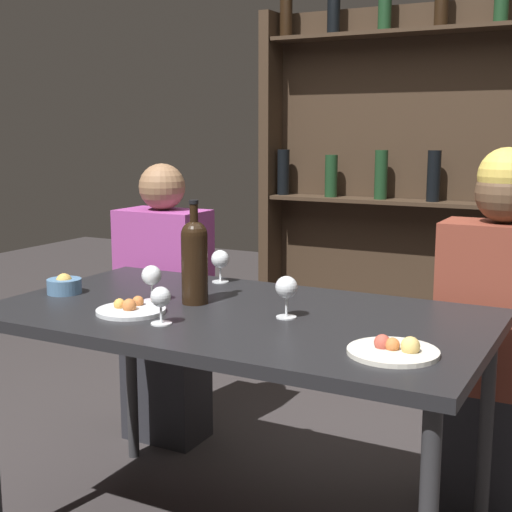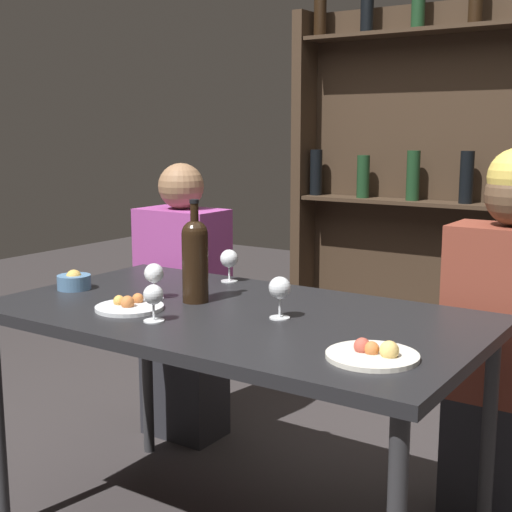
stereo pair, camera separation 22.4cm
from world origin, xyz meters
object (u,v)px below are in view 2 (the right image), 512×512
Objects in this scene: snack_bowl at (74,281)px; seated_person_right at (507,351)px; wine_glass_0 at (153,297)px; wine_glass_3 at (229,260)px; wine_glass_2 at (280,289)px; food_plate_1 at (373,354)px; wine_glass_1 at (154,275)px; wine_bottle at (195,257)px; seated_person_left at (183,310)px; food_plate_0 at (129,306)px.

snack_bowl is 1.46m from seated_person_right.
seated_person_right reaches higher than wine_glass_0.
wine_glass_3 is at bearing -165.28° from seated_person_right.
wine_glass_2 is 0.55× the size of food_plate_1.
wine_glass_1 is at bearing 168.55° from food_plate_1.
wine_glass_0 is (0.05, -0.25, -0.07)m from wine_bottle.
seated_person_right reaches higher than wine_glass_1.
food_plate_0 is at bearing -61.63° from seated_person_left.
seated_person_right is at bearing 14.72° from wine_glass_3.
wine_glass_3 reaches higher than snack_bowl.
food_plate_1 is at bearing -26.78° from wine_glass_2.
snack_bowl is at bearing -133.14° from wine_glass_3.
seated_person_left reaches higher than wine_glass_2.
snack_bowl is (-0.37, -0.40, -0.05)m from wine_glass_3.
snack_bowl reaches higher than food_plate_0.
snack_bowl is (-0.33, -0.04, -0.05)m from wine_glass_1.
wine_glass_3 reaches higher than food_plate_0.
food_plate_1 reaches higher than food_plate_0.
snack_bowl is at bearing -153.76° from seated_person_right.
food_plate_1 is 1.18m from snack_bowl.
food_plate_0 is 1.83× the size of snack_bowl.
food_plate_1 is at bearing -1.83° from food_plate_0.
snack_bowl is at bearing -175.34° from wine_glass_2.
food_plate_0 is 0.82m from food_plate_1.
wine_glass_2 reaches higher than wine_glass_0.
wine_glass_1 is 1.00× the size of wine_glass_3.
wine_bottle is 2.79× the size of wine_glass_1.
wine_glass_0 is 0.92× the size of wine_glass_1.
wine_glass_0 is 0.52× the size of food_plate_0.
wine_glass_1 is 0.87m from food_plate_1.
food_plate_0 is 0.87m from seated_person_left.
wine_glass_1 is 0.10× the size of seated_person_left.
seated_person_right is at bearing 80.81° from food_plate_1.
food_plate_1 is 0.19× the size of seated_person_left.
wine_glass_2 is at bearing -3.94° from wine_bottle.
snack_bowl is 0.69m from seated_person_left.
seated_person_left is 1.35m from seated_person_right.
seated_person_left reaches higher than food_plate_0.
wine_glass_2 is 1.06m from seated_person_left.
snack_bowl is at bearing 161.99° from wine_glass_0.
wine_glass_2 reaches higher than food_plate_1.
wine_bottle reaches higher than food_plate_1.
seated_person_left is at bearing 145.60° from wine_glass_2.
wine_bottle reaches higher than wine_glass_1.
seated_person_left is at bearing 132.64° from wine_bottle.
wine_bottle is 1.57× the size of food_plate_0.
wine_glass_2 is 0.80m from snack_bowl.
wine_glass_0 is at bearing -55.31° from seated_person_left.
wine_glass_0 is 0.92× the size of wine_glass_3.
food_plate_0 is at bearing -79.67° from wine_glass_1.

